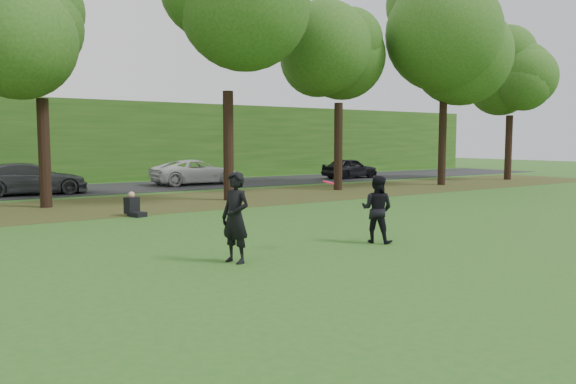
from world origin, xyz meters
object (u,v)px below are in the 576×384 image
object	(u,v)px
player_right	(377,209)
player_left	(235,218)
seated_person	(133,207)
frisbee	(328,182)

from	to	relation	value
player_right	player_left	bearing A→B (deg)	61.62
seated_person	player_right	bearing A→B (deg)	-86.16
player_left	player_right	world-z (taller)	player_left
player_right	frisbee	distance (m)	1.79
player_right	frisbee	bearing A→B (deg)	64.47
player_right	frisbee	size ratio (longest dim) A/B	5.15
player_left	player_right	bearing A→B (deg)	72.57
seated_person	frisbee	bearing A→B (deg)	-96.64
player_left	seated_person	distance (m)	8.32
player_left	player_right	size ratio (longest dim) A/B	1.13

